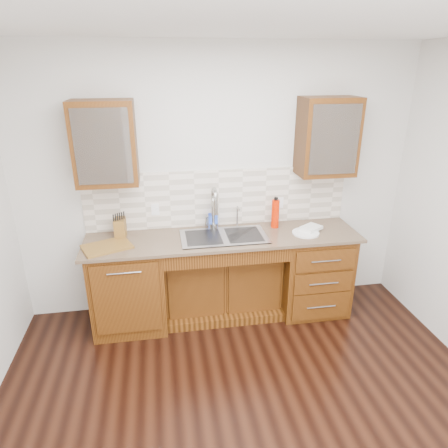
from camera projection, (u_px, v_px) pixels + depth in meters
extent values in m
cube|color=black|center=(255.00, 430.00, 2.98)|extent=(4.00, 3.50, 0.10)
cube|color=white|center=(271.00, 5.00, 1.93)|extent=(4.00, 3.50, 0.10)
cube|color=silver|center=(218.00, 183.00, 4.10)|extent=(4.00, 0.10, 2.70)
cube|color=#593014|center=(129.00, 285.00, 3.97)|extent=(0.70, 0.62, 0.88)
cube|color=#593014|center=(222.00, 281.00, 4.23)|extent=(1.20, 0.44, 0.70)
cube|color=#593014|center=(311.00, 270.00, 4.25)|extent=(0.70, 0.62, 0.88)
cube|color=#84705B|center=(224.00, 238.00, 3.93)|extent=(2.70, 0.65, 0.03)
cube|color=beige|center=(219.00, 198.00, 4.10)|extent=(2.70, 0.02, 0.59)
cube|color=#9E9EA5|center=(224.00, 245.00, 3.94)|extent=(0.84, 0.46, 0.19)
cylinder|color=#999993|center=(213.00, 210.00, 4.03)|extent=(0.04, 0.04, 0.40)
cylinder|color=#999993|center=(237.00, 216.00, 4.11)|extent=(0.02, 0.02, 0.24)
cube|color=#593014|center=(105.00, 143.00, 3.56)|extent=(0.55, 0.34, 0.75)
cube|color=#593014|center=(327.00, 137.00, 3.88)|extent=(0.55, 0.34, 0.75)
cube|color=white|center=(155.00, 210.00, 4.02)|extent=(0.08, 0.01, 0.12)
cube|color=white|center=(280.00, 203.00, 4.22)|extent=(0.08, 0.01, 0.12)
imported|color=blue|center=(213.00, 218.00, 4.10)|extent=(0.10, 0.10, 0.21)
cylinder|color=red|center=(275.00, 214.00, 4.09)|extent=(0.10, 0.10, 0.29)
cylinder|color=white|center=(306.00, 233.00, 3.98)|extent=(0.33, 0.33, 0.01)
cube|color=white|center=(311.00, 228.00, 4.04)|extent=(0.25, 0.24, 0.03)
cube|color=olive|center=(120.00, 228.00, 3.88)|extent=(0.11, 0.17, 0.19)
cube|color=brown|center=(107.00, 247.00, 3.68)|extent=(0.50, 0.44, 0.02)
imported|color=silver|center=(99.00, 149.00, 3.57)|extent=(0.15, 0.15, 0.10)
imported|color=white|center=(111.00, 149.00, 3.59)|extent=(0.12, 0.12, 0.09)
imported|color=white|center=(323.00, 143.00, 3.90)|extent=(0.14, 0.14, 0.09)
imported|color=white|center=(336.00, 142.00, 3.91)|extent=(0.14, 0.14, 0.10)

